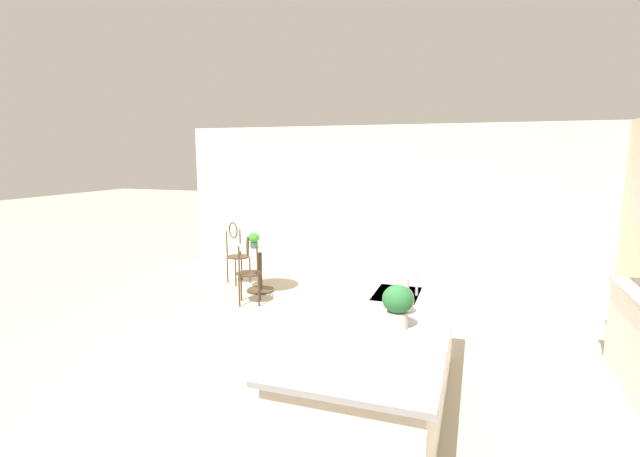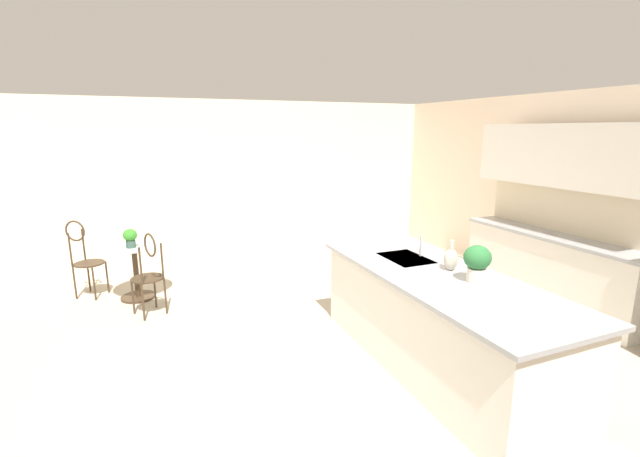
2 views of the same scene
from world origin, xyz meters
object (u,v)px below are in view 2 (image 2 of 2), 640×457
(potted_plant_on_table, at_px, (130,237))
(vase_on_counter, at_px, (451,259))
(chair_by_island, at_px, (149,270))
(chair_near_window, at_px, (84,255))
(bistro_table, at_px, (135,266))
(potted_plant_counter_near, at_px, (477,261))

(potted_plant_on_table, relative_size, vase_on_counter, 0.84)
(chair_by_island, bearing_deg, chair_near_window, -142.88)
(bistro_table, height_order, vase_on_counter, vase_on_counter)
(bistro_table, height_order, chair_by_island, chair_by_island)
(bistro_table, relative_size, vase_on_counter, 2.78)
(chair_near_window, relative_size, vase_on_counter, 3.62)
(bistro_table, xyz_separation_m, potted_plant_counter_near, (3.24, 2.74, 0.66))
(potted_plant_counter_near, bearing_deg, vase_on_counter, 177.92)
(chair_by_island, bearing_deg, potted_plant_on_table, -161.21)
(bistro_table, relative_size, potted_plant_counter_near, 2.45)
(bistro_table, relative_size, chair_near_window, 0.77)
(potted_plant_on_table, bearing_deg, chair_by_island, 18.79)
(chair_near_window, distance_m, potted_plant_on_table, 0.83)
(chair_near_window, height_order, chair_by_island, same)
(chair_near_window, xyz_separation_m, potted_plant_on_table, (0.49, 0.59, 0.30))
(chair_by_island, height_order, vase_on_counter, vase_on_counter)
(bistro_table, height_order, potted_plant_counter_near, potted_plant_counter_near)
(potted_plant_on_table, xyz_separation_m, potted_plant_counter_near, (3.10, 2.77, 0.23))
(bistro_table, bearing_deg, vase_on_counter, 43.65)
(chair_near_window, height_order, vase_on_counter, vase_on_counter)
(bistro_table, height_order, chair_near_window, chair_near_window)
(potted_plant_counter_near, bearing_deg, chair_near_window, -136.91)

